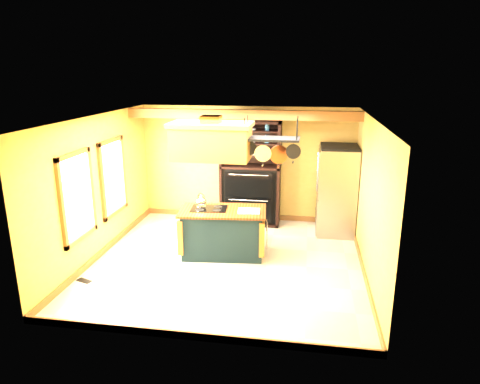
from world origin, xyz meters
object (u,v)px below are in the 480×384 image
(kitchen_island, at_px, (223,232))
(range_hood, at_px, (211,140))
(refrigerator, at_px, (336,192))
(hutch, at_px, (251,184))
(pot_rack, at_px, (271,144))

(kitchen_island, height_order, range_hood, range_hood)
(refrigerator, bearing_deg, hutch, 170.15)
(range_hood, bearing_deg, hutch, 75.99)
(range_hood, relative_size, refrigerator, 0.79)
(kitchen_island, xyz_separation_m, range_hood, (-0.20, -0.00, 1.79))
(pot_rack, bearing_deg, refrigerator, 50.30)
(kitchen_island, bearing_deg, hutch, 76.12)
(range_hood, distance_m, refrigerator, 3.18)
(hutch, bearing_deg, refrigerator, -9.85)
(range_hood, distance_m, pot_rack, 1.10)
(kitchen_island, height_order, refrigerator, refrigerator)
(pot_rack, relative_size, refrigerator, 0.56)
(kitchen_island, xyz_separation_m, pot_rack, (0.91, 0.00, 1.75))
(range_hood, bearing_deg, kitchen_island, 0.18)
(refrigerator, bearing_deg, pot_rack, -129.70)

